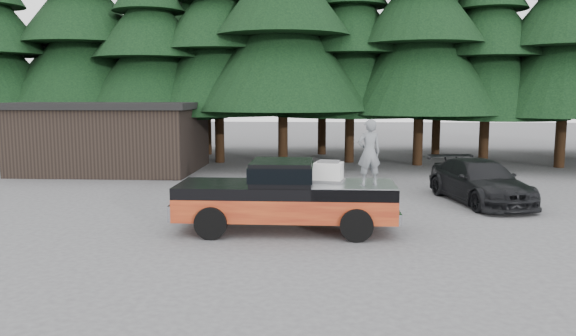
# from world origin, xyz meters

# --- Properties ---
(ground) EXTENTS (120.00, 120.00, 0.00)m
(ground) POSITION_xyz_m (0.00, 0.00, 0.00)
(ground) COLOR #48474A
(ground) RESTS_ON ground
(pickup_truck) EXTENTS (6.00, 2.04, 1.33)m
(pickup_truck) POSITION_xyz_m (0.09, 0.42, 0.67)
(pickup_truck) COLOR #BF4A1E
(pickup_truck) RESTS_ON ground
(truck_cab) EXTENTS (1.66, 1.90, 0.59)m
(truck_cab) POSITION_xyz_m (-0.01, 0.42, 1.62)
(truck_cab) COLOR black
(truck_cab) RESTS_ON pickup_truck
(air_compressor) EXTENTS (0.84, 0.74, 0.50)m
(air_compressor) POSITION_xyz_m (1.24, 0.65, 1.58)
(air_compressor) COLOR silver
(air_compressor) RESTS_ON pickup_truck
(man_on_bed) EXTENTS (0.71, 0.56, 1.72)m
(man_on_bed) POSITION_xyz_m (2.28, 0.14, 2.19)
(man_on_bed) COLOR slate
(man_on_bed) RESTS_ON pickup_truck
(parked_car) EXTENTS (3.07, 5.33, 1.45)m
(parked_car) POSITION_xyz_m (6.43, 4.86, 0.73)
(parked_car) COLOR black
(parked_car) RESTS_ON ground
(utility_building) EXTENTS (8.40, 6.40, 3.30)m
(utility_building) POSITION_xyz_m (-9.00, 12.00, 1.67)
(utility_building) COLOR black
(utility_building) RESTS_ON ground
(treeline) EXTENTS (60.15, 16.05, 17.50)m
(treeline) POSITION_xyz_m (0.42, 17.20, 7.72)
(treeline) COLOR black
(treeline) RESTS_ON ground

